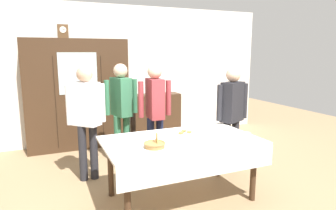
{
  "coord_description": "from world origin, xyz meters",
  "views": [
    {
      "loc": [
        -1.47,
        -3.25,
        1.78
      ],
      "look_at": [
        0.0,
        0.2,
        1.1
      ],
      "focal_mm": 31.39,
      "sensor_mm": 36.0,
      "label": 1
    }
  ],
  "objects_px": {
    "tea_cup_mid_right": "(196,128)",
    "pastry_plate": "(185,133)",
    "dining_table": "(182,147)",
    "mantel_clock": "(63,31)",
    "tea_cup_far_left": "(139,140)",
    "bookshelf_low": "(156,116)",
    "spoon_near_right": "(214,134)",
    "person_near_right_end": "(121,104)",
    "tea_cup_front_edge": "(247,135)",
    "person_behind_table_left": "(232,110)",
    "person_beside_shelf": "(86,112)",
    "book_stack": "(156,93)",
    "spoon_near_left": "(115,138)",
    "tea_cup_back_edge": "(151,134)",
    "wall_cabinet": "(78,94)",
    "bread_basket": "(155,145)",
    "person_by_cabinet": "(155,106)"
  },
  "relations": [
    {
      "from": "person_by_cabinet",
      "to": "tea_cup_far_left",
      "type": "bearing_deg",
      "value": -120.18
    },
    {
      "from": "person_near_right_end",
      "to": "person_beside_shelf",
      "type": "xyz_separation_m",
      "value": [
        -0.59,
        -0.4,
        -0.01
      ]
    },
    {
      "from": "wall_cabinet",
      "to": "bookshelf_low",
      "type": "distance_m",
      "value": 1.66
    },
    {
      "from": "mantel_clock",
      "to": "bookshelf_low",
      "type": "xyz_separation_m",
      "value": [
        1.76,
        0.05,
        -1.68
      ]
    },
    {
      "from": "tea_cup_far_left",
      "to": "spoon_near_right",
      "type": "distance_m",
      "value": 0.99
    },
    {
      "from": "tea_cup_front_edge",
      "to": "bread_basket",
      "type": "bearing_deg",
      "value": 176.25
    },
    {
      "from": "bookshelf_low",
      "to": "tea_cup_front_edge",
      "type": "height_order",
      "value": "bookshelf_low"
    },
    {
      "from": "bread_basket",
      "to": "tea_cup_far_left",
      "type": "bearing_deg",
      "value": 114.19
    },
    {
      "from": "person_near_right_end",
      "to": "person_beside_shelf",
      "type": "relative_size",
      "value": 1.01
    },
    {
      "from": "mantel_clock",
      "to": "tea_cup_back_edge",
      "type": "relative_size",
      "value": 1.85
    },
    {
      "from": "bookshelf_low",
      "to": "spoon_near_left",
      "type": "height_order",
      "value": "bookshelf_low"
    },
    {
      "from": "bread_basket",
      "to": "spoon_near_right",
      "type": "relative_size",
      "value": 2.02
    },
    {
      "from": "wall_cabinet",
      "to": "tea_cup_front_edge",
      "type": "xyz_separation_m",
      "value": [
        1.67,
        -2.8,
        -0.23
      ]
    },
    {
      "from": "dining_table",
      "to": "mantel_clock",
      "type": "distance_m",
      "value": 3.18
    },
    {
      "from": "bookshelf_low",
      "to": "spoon_near_right",
      "type": "distance_m",
      "value": 2.59
    },
    {
      "from": "pastry_plate",
      "to": "spoon_near_right",
      "type": "bearing_deg",
      "value": -21.46
    },
    {
      "from": "wall_cabinet",
      "to": "person_behind_table_left",
      "type": "xyz_separation_m",
      "value": [
        1.96,
        -2.08,
        -0.07
      ]
    },
    {
      "from": "spoon_near_right",
      "to": "person_near_right_end",
      "type": "xyz_separation_m",
      "value": [
        -0.86,
        1.35,
        0.22
      ]
    },
    {
      "from": "mantel_clock",
      "to": "bookshelf_low",
      "type": "bearing_deg",
      "value": 1.67
    },
    {
      "from": "book_stack",
      "to": "bread_basket",
      "type": "bearing_deg",
      "value": -111.02
    },
    {
      "from": "wall_cabinet",
      "to": "person_near_right_end",
      "type": "distance_m",
      "value": 1.28
    },
    {
      "from": "person_near_right_end",
      "to": "person_beside_shelf",
      "type": "height_order",
      "value": "person_near_right_end"
    },
    {
      "from": "tea_cup_front_edge",
      "to": "spoon_near_left",
      "type": "distance_m",
      "value": 1.6
    },
    {
      "from": "bookshelf_low",
      "to": "spoon_near_left",
      "type": "xyz_separation_m",
      "value": [
        -1.39,
        -2.27,
        0.29
      ]
    },
    {
      "from": "wall_cabinet",
      "to": "bookshelf_low",
      "type": "xyz_separation_m",
      "value": [
        1.57,
        0.05,
        -0.55
      ]
    },
    {
      "from": "spoon_near_right",
      "to": "dining_table",
      "type": "bearing_deg",
      "value": -171.0
    },
    {
      "from": "bookshelf_low",
      "to": "person_beside_shelf",
      "type": "height_order",
      "value": "person_beside_shelf"
    },
    {
      "from": "mantel_clock",
      "to": "person_by_cabinet",
      "type": "bearing_deg",
      "value": -52.98
    },
    {
      "from": "mantel_clock",
      "to": "spoon_near_right",
      "type": "height_order",
      "value": "mantel_clock"
    },
    {
      "from": "tea_cup_front_edge",
      "to": "person_behind_table_left",
      "type": "distance_m",
      "value": 0.79
    },
    {
      "from": "tea_cup_front_edge",
      "to": "person_by_cabinet",
      "type": "height_order",
      "value": "person_by_cabinet"
    },
    {
      "from": "person_near_right_end",
      "to": "tea_cup_front_edge",
      "type": "bearing_deg",
      "value": -55.16
    },
    {
      "from": "tea_cup_mid_right",
      "to": "person_by_cabinet",
      "type": "xyz_separation_m",
      "value": [
        -0.32,
        0.7,
        0.19
      ]
    },
    {
      "from": "tea_cup_far_left",
      "to": "person_behind_table_left",
      "type": "distance_m",
      "value": 1.62
    },
    {
      "from": "book_stack",
      "to": "bookshelf_low",
      "type": "bearing_deg",
      "value": 0.0
    },
    {
      "from": "pastry_plate",
      "to": "person_behind_table_left",
      "type": "relative_size",
      "value": 0.18
    },
    {
      "from": "tea_cup_mid_right",
      "to": "spoon_near_right",
      "type": "height_order",
      "value": "tea_cup_mid_right"
    },
    {
      "from": "spoon_near_left",
      "to": "tea_cup_far_left",
      "type": "bearing_deg",
      "value": -50.55
    },
    {
      "from": "spoon_near_left",
      "to": "bread_basket",
      "type": "bearing_deg",
      "value": -57.07
    },
    {
      "from": "dining_table",
      "to": "bookshelf_low",
      "type": "distance_m",
      "value": 2.73
    },
    {
      "from": "bookshelf_low",
      "to": "person_near_right_end",
      "type": "distance_m",
      "value": 1.68
    },
    {
      "from": "bookshelf_low",
      "to": "tea_cup_back_edge",
      "type": "height_order",
      "value": "bookshelf_low"
    },
    {
      "from": "tea_cup_mid_right",
      "to": "pastry_plate",
      "type": "height_order",
      "value": "tea_cup_mid_right"
    },
    {
      "from": "tea_cup_far_left",
      "to": "pastry_plate",
      "type": "bearing_deg",
      "value": 9.98
    },
    {
      "from": "tea_cup_mid_right",
      "to": "tea_cup_back_edge",
      "type": "xyz_separation_m",
      "value": [
        -0.67,
        -0.08,
        0.0
      ]
    },
    {
      "from": "tea_cup_far_left",
      "to": "person_by_cabinet",
      "type": "distance_m",
      "value": 1.13
    },
    {
      "from": "bookshelf_low",
      "to": "tea_cup_far_left",
      "type": "bearing_deg",
      "value": -114.77
    },
    {
      "from": "tea_cup_mid_right",
      "to": "spoon_near_left",
      "type": "distance_m",
      "value": 1.1
    },
    {
      "from": "wall_cabinet",
      "to": "tea_cup_back_edge",
      "type": "distance_m",
      "value": 2.4
    },
    {
      "from": "tea_cup_far_left",
      "to": "spoon_near_left",
      "type": "bearing_deg",
      "value": 129.45
    }
  ]
}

